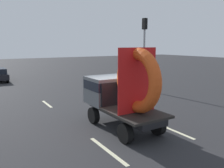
# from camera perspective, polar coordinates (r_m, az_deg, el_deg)

# --- Properties ---
(ground_plane) EXTENTS (120.00, 120.00, 0.00)m
(ground_plane) POSITION_cam_1_polar(r_m,az_deg,el_deg) (11.72, 0.77, -9.53)
(ground_plane) COLOR #28282B
(flatbed_truck) EXTENTS (2.02, 4.59, 3.75)m
(flatbed_truck) POSITION_cam_1_polar(r_m,az_deg,el_deg) (10.79, 1.91, -1.91)
(flatbed_truck) COLOR black
(flatbed_truck) RESTS_ON ground_plane
(traffic_light) EXTENTS (0.42, 0.36, 6.00)m
(traffic_light) POSITION_cam_1_polar(r_m,az_deg,el_deg) (19.68, 7.98, 9.71)
(traffic_light) COLOR gray
(traffic_light) RESTS_ON ground_plane
(lane_dash_left_near) EXTENTS (0.16, 2.62, 0.01)m
(lane_dash_left_near) POSITION_cam_1_polar(r_m,az_deg,el_deg) (8.86, -1.11, -16.08)
(lane_dash_left_near) COLOR beige
(lane_dash_left_near) RESTS_ON ground_plane
(lane_dash_left_far) EXTENTS (0.16, 2.01, 0.01)m
(lane_dash_left_far) POSITION_cam_1_polar(r_m,az_deg,el_deg) (15.84, -15.76, -4.77)
(lane_dash_left_far) COLOR beige
(lane_dash_left_far) RESTS_ON ground_plane
(lane_dash_right_near) EXTENTS (0.16, 2.16, 0.01)m
(lane_dash_right_near) POSITION_cam_1_polar(r_m,az_deg,el_deg) (11.00, 15.34, -11.17)
(lane_dash_right_near) COLOR beige
(lane_dash_right_near) RESTS_ON ground_plane
(lane_dash_right_far) EXTENTS (0.16, 2.48, 0.01)m
(lane_dash_right_far) POSITION_cam_1_polar(r_m,az_deg,el_deg) (17.06, -4.04, -3.40)
(lane_dash_right_far) COLOR beige
(lane_dash_right_far) RESTS_ON ground_plane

